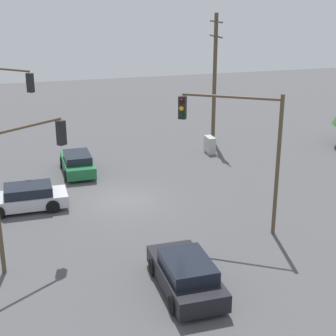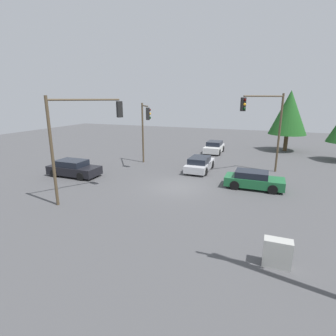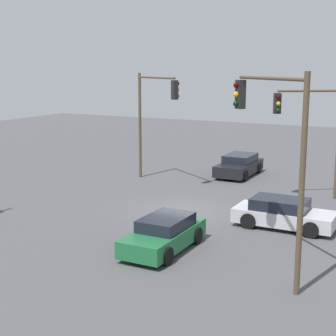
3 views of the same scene
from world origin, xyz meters
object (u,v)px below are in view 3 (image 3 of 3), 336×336
Objects in this scene: sedan_green at (164,234)px; sedan_silver at (283,214)px; sedan_dark at (239,165)px; traffic_signal_main at (275,138)px; traffic_signal_aux at (153,108)px; traffic_signal_cross at (314,123)px.

sedan_green is 0.96× the size of sedan_silver.
traffic_signal_main reaches higher than sedan_dark.
sedan_silver is 11.53m from traffic_signal_aux.
traffic_signal_main reaches higher than traffic_signal_cross.
sedan_dark is 0.73× the size of traffic_signal_cross.
sedan_dark is 16.80m from traffic_signal_main.
traffic_signal_cross is at bearing 142.99° from sedan_dark.
traffic_signal_aux is (-4.36, 3.97, 3.89)m from sedan_dark.
sedan_silver is 0.66× the size of traffic_signal_aux.
sedan_green is at bearing -24.96° from traffic_signal_aux.
sedan_silver is at bearing -123.95° from sedan_green.
traffic_signal_main is at bearing -11.54° from traffic_signal_aux.
sedan_green is at bearing -33.95° from sedan_silver.
sedan_dark is 11.07m from sedan_silver.
traffic_signal_main is 10.88m from traffic_signal_cross.
traffic_signal_aux is at bearing -58.66° from sedan_green.
traffic_signal_aux reaches higher than sedan_dark.
sedan_silver is (-9.60, -5.52, -0.03)m from sedan_dark.
sedan_green is at bearing 98.67° from sedan_dark.
sedan_green is at bearing 38.05° from traffic_signal_main.
sedan_silver is at bearing 119.91° from sedan_dark.
traffic_signal_main is at bearing 174.28° from sedan_green.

